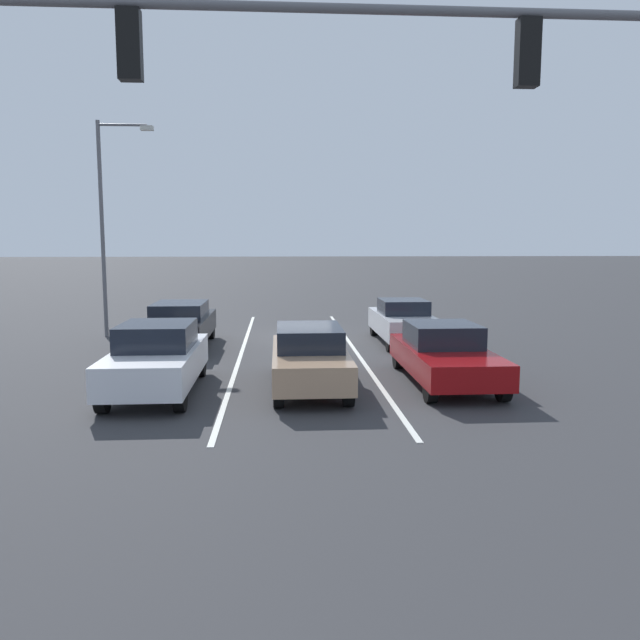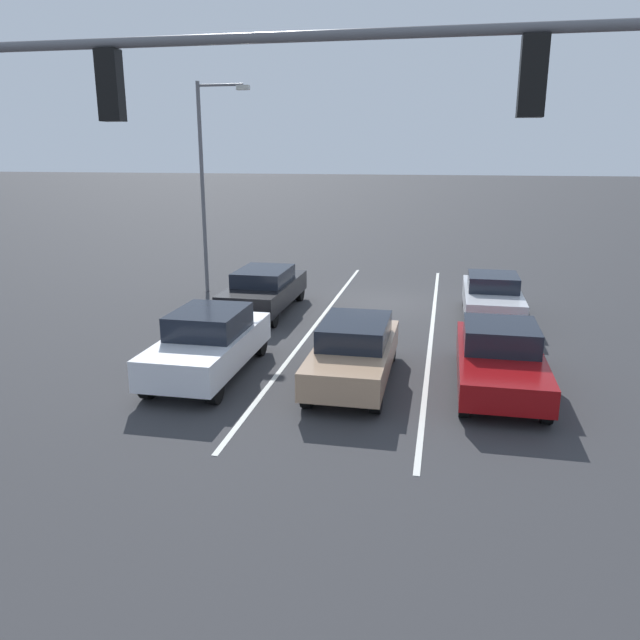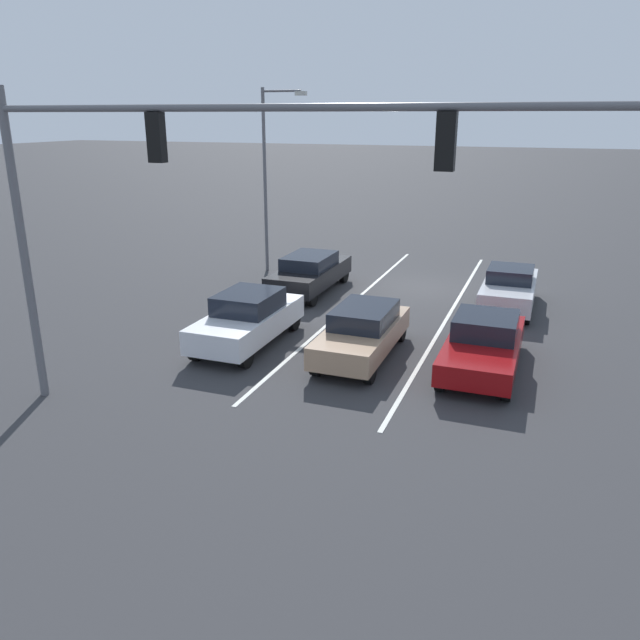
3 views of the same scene
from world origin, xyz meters
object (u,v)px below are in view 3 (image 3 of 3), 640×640
(car_white_rightlane_front, at_px, (248,318))
(car_silver_leftlane_second, at_px, (509,288))
(car_black_rightlane_second, at_px, (310,272))
(car_tan_midlane_front, at_px, (362,331))
(car_maroon_leftlane_front, at_px, (484,343))
(traffic_signal_gantry, at_px, (165,181))
(street_lamp_right_shoulder, at_px, (269,168))

(car_white_rightlane_front, relative_size, car_silver_leftlane_second, 1.01)
(car_white_rightlane_front, height_order, car_black_rightlane_second, car_white_rightlane_front)
(car_tan_midlane_front, height_order, car_silver_leftlane_second, car_silver_leftlane_second)
(car_maroon_leftlane_front, xyz_separation_m, traffic_signal_gantry, (5.92, 5.51, 4.59))
(car_white_rightlane_front, bearing_deg, traffic_signal_gantry, 99.84)
(car_white_rightlane_front, distance_m, street_lamp_right_shoulder, 9.94)
(car_white_rightlane_front, bearing_deg, car_black_rightlane_second, -86.15)
(car_maroon_leftlane_front, distance_m, car_white_rightlane_front, 6.80)
(car_black_rightlane_second, bearing_deg, car_maroon_leftlane_front, 142.53)
(car_tan_midlane_front, distance_m, car_maroon_leftlane_front, 3.32)
(car_tan_midlane_front, xyz_separation_m, traffic_signal_gantry, (2.62, 5.19, 4.55))
(car_maroon_leftlane_front, height_order, car_black_rightlane_second, car_black_rightlane_second)
(car_black_rightlane_second, relative_size, street_lamp_right_shoulder, 0.63)
(car_maroon_leftlane_front, relative_size, car_silver_leftlane_second, 1.06)
(car_tan_midlane_front, xyz_separation_m, street_lamp_right_shoulder, (6.72, -8.44, 3.67))
(car_tan_midlane_front, bearing_deg, street_lamp_right_shoulder, -51.46)
(car_tan_midlane_front, relative_size, car_maroon_leftlane_front, 0.95)
(car_silver_leftlane_second, bearing_deg, car_white_rightlane_front, 43.24)
(traffic_signal_gantry, bearing_deg, car_white_rightlane_front, -80.16)
(car_maroon_leftlane_front, height_order, traffic_signal_gantry, traffic_signal_gantry)
(car_silver_leftlane_second, xyz_separation_m, street_lamp_right_shoulder, (10.21, -2.13, 3.67))
(car_black_rightlane_second, xyz_separation_m, traffic_signal_gantry, (-1.27, 11.02, 4.51))
(car_white_rightlane_front, xyz_separation_m, car_black_rightlane_second, (0.41, -6.06, -0.02))
(car_black_rightlane_second, bearing_deg, street_lamp_right_shoulder, -42.67)
(car_black_rightlane_second, distance_m, traffic_signal_gantry, 11.97)
(traffic_signal_gantry, bearing_deg, car_maroon_leftlane_front, -137.05)
(traffic_signal_gantry, distance_m, street_lamp_right_shoulder, 14.27)
(car_white_rightlane_front, height_order, street_lamp_right_shoulder, street_lamp_right_shoulder)
(car_maroon_leftlane_front, bearing_deg, car_black_rightlane_second, -37.47)
(car_silver_leftlane_second, relative_size, car_black_rightlane_second, 0.93)
(traffic_signal_gantry, bearing_deg, car_black_rightlane_second, -83.44)
(car_maroon_leftlane_front, relative_size, traffic_signal_gantry, 0.36)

